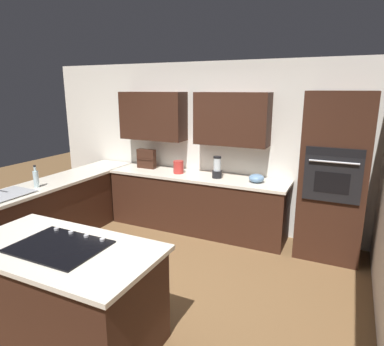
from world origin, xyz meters
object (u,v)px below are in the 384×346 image
at_px(mixing_bowl, 257,178).
at_px(wall_oven, 333,177).
at_px(sink_unit, 1,195).
at_px(kettle, 178,167).
at_px(spice_rack, 146,159).
at_px(cooktop, 59,246).
at_px(dish_soap_bottle, 36,178).
at_px(blender, 217,169).

bearing_deg(mixing_bowl, wall_oven, -179.58).
height_order(sink_unit, kettle, sink_unit).
bearing_deg(spice_rack, cooktop, 108.33).
relative_size(wall_oven, spice_rack, 6.76).
bearing_deg(mixing_bowl, dish_soap_bottle, 30.03).
height_order(cooktop, spice_rack, spice_rack).
xyz_separation_m(blender, mixing_bowl, (-0.60, -0.00, -0.08)).
height_order(sink_unit, mixing_bowl, sink_unit).
bearing_deg(blender, mixing_bowl, -180.00).
relative_size(cooktop, kettle, 3.85).
bearing_deg(wall_oven, kettle, 0.18).
height_order(blender, mixing_bowl, blender).
bearing_deg(kettle, spice_rack, -7.98).
relative_size(sink_unit, mixing_bowl, 3.19).
bearing_deg(dish_soap_bottle, wall_oven, -157.20).
distance_m(wall_oven, dish_soap_bottle, 3.93).
bearing_deg(mixing_bowl, cooktop, 70.09).
xyz_separation_m(mixing_bowl, spice_rack, (1.90, -0.09, 0.10)).
relative_size(spice_rack, kettle, 1.63).
bearing_deg(blender, kettle, -0.00).
distance_m(sink_unit, blender, 2.88).
bearing_deg(mixing_bowl, blender, 0.00).
xyz_separation_m(mixing_bowl, dish_soap_bottle, (2.62, 1.51, 0.06)).
bearing_deg(mixing_bowl, sink_unit, 36.68).
distance_m(mixing_bowl, dish_soap_bottle, 3.03).
bearing_deg(mixing_bowl, spice_rack, -2.75).
bearing_deg(blender, cooktop, 82.05).
height_order(sink_unit, spice_rack, spice_rack).
relative_size(wall_oven, sink_unit, 3.10).
bearing_deg(wall_oven, mixing_bowl, 0.42).
xyz_separation_m(sink_unit, mixing_bowl, (-2.68, -1.99, 0.04)).
bearing_deg(dish_soap_bottle, spice_rack, -114.15).
xyz_separation_m(sink_unit, dish_soap_bottle, (-0.06, -0.48, 0.11)).
relative_size(mixing_bowl, kettle, 1.11).
bearing_deg(spice_rack, mixing_bowl, 177.25).
height_order(cooktop, kettle, kettle).
bearing_deg(wall_oven, spice_rack, -1.66).
height_order(blender, spice_rack, blender).
height_order(sink_unit, dish_soap_bottle, dish_soap_bottle).
xyz_separation_m(sink_unit, spice_rack, (-0.78, -2.09, 0.14)).
height_order(wall_oven, mixing_bowl, wall_oven).
bearing_deg(kettle, dish_soap_bottle, 47.87).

